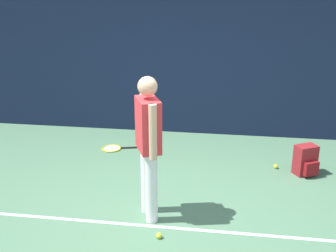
{
  "coord_description": "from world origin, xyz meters",
  "views": [
    {
      "loc": [
        0.71,
        -4.4,
        2.67
      ],
      "look_at": [
        0.0,
        0.4,
        1.0
      ],
      "focal_mm": 45.24,
      "sensor_mm": 36.0,
      "label": 1
    }
  ],
  "objects_px": {
    "tennis_racket": "(113,148)",
    "backpack": "(306,161)",
    "tennis_player": "(148,140)",
    "tennis_ball_near_player": "(276,166)",
    "tennis_ball_by_fence": "(159,236)"
  },
  "relations": [
    {
      "from": "tennis_racket",
      "to": "tennis_ball_near_player",
      "type": "height_order",
      "value": "tennis_ball_near_player"
    },
    {
      "from": "tennis_racket",
      "to": "backpack",
      "type": "xyz_separation_m",
      "value": [
        3.02,
        -0.53,
        0.2
      ]
    },
    {
      "from": "tennis_player",
      "to": "tennis_racket",
      "type": "relative_size",
      "value": 2.67
    },
    {
      "from": "tennis_player",
      "to": "tennis_ball_by_fence",
      "type": "height_order",
      "value": "tennis_player"
    },
    {
      "from": "tennis_player",
      "to": "backpack",
      "type": "xyz_separation_m",
      "value": [
        2.02,
        1.46,
        -0.76
      ]
    },
    {
      "from": "backpack",
      "to": "tennis_ball_near_player",
      "type": "relative_size",
      "value": 6.67
    },
    {
      "from": "tennis_racket",
      "to": "tennis_player",
      "type": "bearing_deg",
      "value": 102.25
    },
    {
      "from": "tennis_player",
      "to": "backpack",
      "type": "bearing_deg",
      "value": -78.29
    },
    {
      "from": "tennis_player",
      "to": "tennis_ball_by_fence",
      "type": "bearing_deg",
      "value": 178.8
    },
    {
      "from": "tennis_player",
      "to": "tennis_ball_near_player",
      "type": "distance_m",
      "value": 2.46
    },
    {
      "from": "tennis_player",
      "to": "tennis_ball_near_player",
      "type": "height_order",
      "value": "tennis_player"
    },
    {
      "from": "tennis_player",
      "to": "tennis_ball_by_fence",
      "type": "distance_m",
      "value": 1.06
    },
    {
      "from": "tennis_racket",
      "to": "backpack",
      "type": "distance_m",
      "value": 3.07
    },
    {
      "from": "backpack",
      "to": "tennis_racket",
      "type": "bearing_deg",
      "value": 140.94
    },
    {
      "from": "tennis_player",
      "to": "backpack",
      "type": "distance_m",
      "value": 2.6
    }
  ]
}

